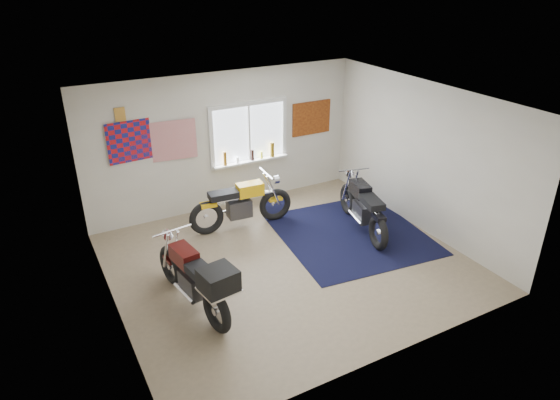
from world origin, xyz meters
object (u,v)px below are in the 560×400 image
navy_rug (351,234)px  yellow_triumph (241,205)px  maroon_tourer (197,279)px  black_chrome_bike (363,208)px

navy_rug → yellow_triumph: 2.09m
navy_rug → maroon_tourer: maroon_tourer is taller
navy_rug → yellow_triumph: (-1.63, 1.23, 0.44)m
navy_rug → maroon_tourer: size_ratio=1.29×
black_chrome_bike → yellow_triumph: bearing=71.7°
yellow_triumph → black_chrome_bike: size_ratio=1.02×
navy_rug → maroon_tourer: 3.34m
yellow_triumph → maroon_tourer: maroon_tourer is taller
yellow_triumph → maroon_tourer: 2.54m
black_chrome_bike → maroon_tourer: 3.57m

